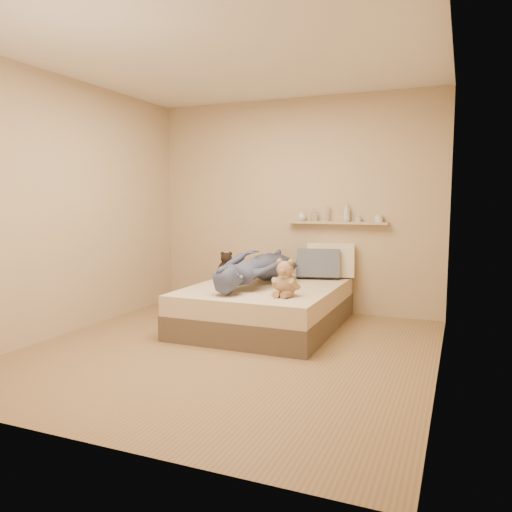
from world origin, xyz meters
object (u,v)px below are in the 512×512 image
at_px(dark_plush, 226,267).
at_px(bed, 266,306).
at_px(teddy_bear, 285,281).
at_px(pillow_cream, 330,261).
at_px(wall_shelf, 337,223).
at_px(game_console, 234,278).
at_px(person, 258,267).
at_px(pillow_grey, 318,264).

bearing_deg(dark_plush, bed, -27.68).
xyz_separation_m(teddy_bear, pillow_cream, (0.11, 1.31, 0.05)).
xyz_separation_m(dark_plush, wall_shelf, (1.18, 0.58, 0.52)).
bearing_deg(game_console, teddy_bear, 3.95).
height_order(game_console, dark_plush, dark_plush).
distance_m(game_console, person, 0.54).
relative_size(dark_plush, pillow_cream, 0.57).
distance_m(teddy_bear, wall_shelf, 1.49).
height_order(teddy_bear, wall_shelf, wall_shelf).
xyz_separation_m(pillow_cream, wall_shelf, (0.05, 0.08, 0.45)).
bearing_deg(wall_shelf, game_console, -115.57).
relative_size(pillow_cream, pillow_grey, 1.10).
bearing_deg(dark_plush, game_console, -59.55).
relative_size(bed, game_console, 10.58).
bearing_deg(dark_plush, pillow_grey, 19.33).
height_order(game_console, pillow_grey, pillow_grey).
height_order(teddy_bear, person, person).
height_order(pillow_grey, wall_shelf, wall_shelf).
bearing_deg(game_console, pillow_grey, 66.63).
bearing_deg(pillow_cream, wall_shelf, 56.90).
distance_m(pillow_grey, wall_shelf, 0.55).
bearing_deg(bed, pillow_cream, 59.01).
xyz_separation_m(bed, game_console, (-0.13, -0.52, 0.38)).
relative_size(game_console, pillow_cream, 0.33).
xyz_separation_m(bed, pillow_cream, (0.50, 0.83, 0.43)).
bearing_deg(wall_shelf, person, -126.23).
height_order(bed, pillow_grey, pillow_grey).
relative_size(bed, pillow_grey, 3.80).
distance_m(pillow_cream, person, 1.01).
bearing_deg(person, pillow_cream, -121.25).
bearing_deg(pillow_cream, person, -126.52).
distance_m(person, wall_shelf, 1.19).
height_order(bed, game_console, game_console).
xyz_separation_m(bed, pillow_grey, (0.39, 0.69, 0.40)).
relative_size(bed, wall_shelf, 1.58).
height_order(dark_plush, pillow_grey, pillow_grey).
bearing_deg(bed, dark_plush, 152.32).
distance_m(game_console, pillow_grey, 1.32).
height_order(pillow_grey, person, person).
distance_m(bed, wall_shelf, 1.38).
bearing_deg(pillow_cream, teddy_bear, -94.89).
xyz_separation_m(bed, teddy_bear, (0.39, -0.48, 0.38)).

